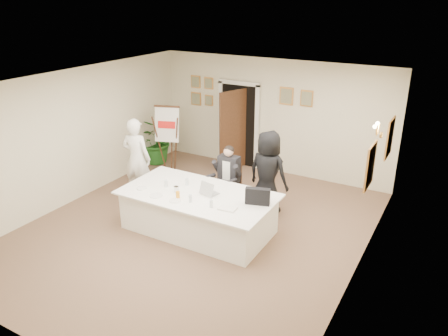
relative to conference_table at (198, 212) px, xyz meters
name	(u,v)px	position (x,y,z in m)	size (l,w,h in m)	color
floor	(196,229)	(-0.07, -0.01, -0.39)	(7.00, 7.00, 0.00)	brown
ceiling	(192,83)	(-0.07, -0.01, 2.41)	(6.00, 7.00, 0.02)	white
wall_back	(272,117)	(-0.07, 3.49, 1.01)	(6.00, 0.10, 2.80)	white
wall_front	(27,256)	(-0.07, -3.51, 1.01)	(6.00, 0.10, 2.80)	white
wall_left	(75,136)	(-3.07, -0.01, 1.01)	(0.10, 7.00, 2.80)	white
wall_right	(363,197)	(2.93, -0.01, 1.01)	(0.10, 7.00, 2.80)	white
doorway	(237,127)	(-0.95, 3.31, 0.65)	(1.14, 0.86, 2.20)	black
pictures_back_wall	(243,95)	(-0.87, 3.46, 1.46)	(3.40, 0.06, 0.80)	#C98C44
pictures_right_wall	(380,151)	(2.90, 1.19, 1.36)	(0.06, 2.20, 0.80)	#C98C44
wall_sconce	(379,130)	(2.83, 1.19, 1.71)	(0.20, 0.30, 0.24)	gold
conference_table	(198,212)	(0.00, 0.00, 0.00)	(2.86, 1.52, 0.78)	white
seated_man	(228,177)	(-0.01, 1.15, 0.29)	(0.58, 0.62, 1.36)	black
flip_chart	(169,143)	(-2.17, 2.06, 0.39)	(0.61, 0.47, 1.70)	#301E0F
standing_man	(137,159)	(-1.96, 0.61, 0.50)	(0.65, 0.43, 1.79)	white
standing_woman	(268,173)	(0.82, 1.30, 0.48)	(0.85, 0.56, 1.75)	black
potted_palm	(158,140)	(-2.87, 2.49, 0.22)	(1.11, 0.96, 1.23)	#1F5C1E
laptop	(210,187)	(0.20, 0.10, 0.52)	(0.31, 0.34, 0.28)	#B7BABC
laptop_bag	(258,196)	(1.15, 0.14, 0.53)	(0.43, 0.12, 0.30)	black
paper_stack	(228,208)	(0.79, -0.29, 0.40)	(0.30, 0.21, 0.03)	white
plate_left	(142,188)	(-1.04, -0.35, 0.39)	(0.20, 0.20, 0.01)	white
plate_mid	(156,196)	(-0.60, -0.48, 0.39)	(0.24, 0.24, 0.01)	white
plate_near	(175,201)	(-0.18, -0.47, 0.39)	(0.21, 0.21, 0.01)	white
glass_a	(166,184)	(-0.68, -0.06, 0.45)	(0.07, 0.07, 0.14)	silver
glass_b	(190,198)	(0.08, -0.37, 0.45)	(0.06, 0.06, 0.14)	silver
glass_c	(211,204)	(0.51, -0.37, 0.45)	(0.06, 0.06, 0.14)	silver
glass_d	(187,182)	(-0.38, 0.21, 0.45)	(0.07, 0.07, 0.14)	silver
oj_glass	(178,195)	(-0.20, -0.36, 0.45)	(0.07, 0.07, 0.13)	orange
steel_jug	(176,189)	(-0.38, -0.15, 0.44)	(0.09, 0.09, 0.11)	silver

